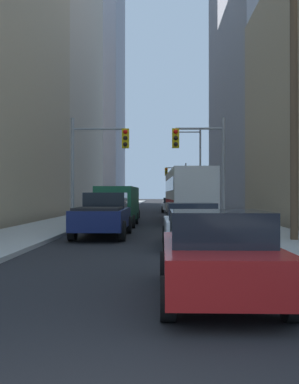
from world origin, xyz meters
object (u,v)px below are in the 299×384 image
at_px(traffic_signal_near_left, 97,154).
at_px(traffic_signal_far_right, 177,178).
at_px(cargo_van_green, 118,204).
at_px(traffic_signal_near_right, 202,154).
at_px(sedan_red, 217,254).
at_px(sedan_maroon, 126,209).
at_px(pickup_truck_navy, 103,215).
at_px(sedan_white, 191,225).
at_px(sedan_silver, 171,205).
at_px(city_bus, 187,193).

relative_size(traffic_signal_near_left, traffic_signal_far_right, 1.00).
height_order(cargo_van_green, traffic_signal_near_right, traffic_signal_near_right).
xyz_separation_m(sedan_red, sedan_maroon, (-3.49, 24.68, 0.00)).
relative_size(pickup_truck_navy, sedan_white, 1.28).
distance_m(pickup_truck_navy, sedan_silver, 26.76).
distance_m(city_bus, pickup_truck_navy, 11.73).
bearing_deg(traffic_signal_near_left, sedan_white, -62.04).
height_order(cargo_van_green, sedan_red, cargo_van_green).
relative_size(sedan_red, traffic_signal_far_right, 0.70).
distance_m(cargo_van_green, sedan_silver, 20.39).
bearing_deg(sedan_white, sedan_silver, 89.81).
xyz_separation_m(pickup_truck_navy, sedan_white, (3.50, -3.56, -0.16)).
xyz_separation_m(sedan_silver, traffic_signal_near_left, (-4.60, -21.59, 3.24)).
height_order(sedan_red, sedan_maroon, same).
height_order(sedan_red, sedan_silver, same).
height_order(sedan_white, sedan_maroon, same).
bearing_deg(sedan_silver, traffic_signal_near_right, -87.10).
relative_size(sedan_white, sedan_silver, 0.99).
relative_size(pickup_truck_navy, traffic_signal_far_right, 0.90).
bearing_deg(sedan_silver, pickup_truck_navy, -97.72).
bearing_deg(traffic_signal_near_left, city_bus, 48.15).
bearing_deg(sedan_maroon, sedan_red, -81.95).
bearing_deg(sedan_red, traffic_signal_near_left, 105.39).
bearing_deg(pickup_truck_navy, traffic_signal_near_right, 46.41).
xyz_separation_m(sedan_red, traffic_signal_far_right, (1.30, 49.36, 3.22)).
relative_size(city_bus, traffic_signal_near_right, 1.93).
height_order(sedan_white, traffic_signal_near_right, traffic_signal_near_right).
bearing_deg(sedan_maroon, sedan_white, -78.18).
height_order(sedan_maroon, traffic_signal_near_right, traffic_signal_near_right).
distance_m(traffic_signal_near_left, traffic_signal_near_right, 5.70).
distance_m(city_bus, traffic_signal_far_right, 27.51).
bearing_deg(sedan_maroon, city_bus, -31.95).
bearing_deg(cargo_van_green, sedan_red, -79.08).
xyz_separation_m(pickup_truck_navy, sedan_maroon, (-0.10, 13.61, -0.16)).
bearing_deg(sedan_silver, sedan_white, -90.19).
bearing_deg(pickup_truck_navy, sedan_maroon, 90.41).
distance_m(pickup_truck_navy, traffic_signal_near_left, 5.90).
height_order(city_bus, sedan_white, city_bus).
height_order(city_bus, traffic_signal_near_left, traffic_signal_near_left).
bearing_deg(traffic_signal_far_right, traffic_signal_near_right, -90.01).
height_order(pickup_truck_navy, sedan_silver, pickup_truck_navy).
bearing_deg(sedan_silver, traffic_signal_near_left, -102.04).
xyz_separation_m(cargo_van_green, traffic_signal_near_right, (4.68, -1.53, 2.71)).
bearing_deg(sedan_silver, sedan_red, -90.31).
relative_size(sedan_silver, traffic_signal_far_right, 0.71).
distance_m(cargo_van_green, traffic_signal_near_left, 3.29).
height_order(pickup_truck_navy, cargo_van_green, cargo_van_green).
bearing_deg(sedan_silver, city_bus, -87.39).
xyz_separation_m(cargo_van_green, traffic_signal_near_left, (-1.02, -1.53, 2.73)).
distance_m(pickup_truck_navy, traffic_signal_far_right, 38.70).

